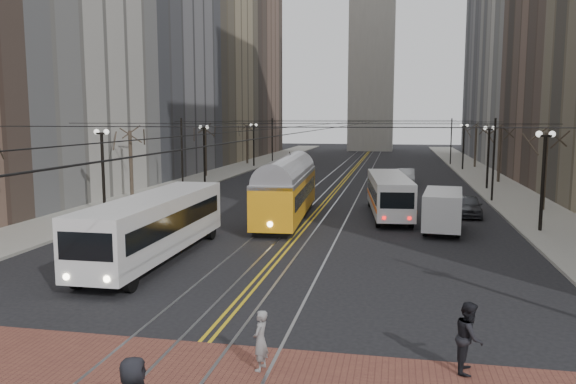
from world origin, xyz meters
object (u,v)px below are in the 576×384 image
at_px(streetcar, 287,195).
at_px(pedestrian_c, 469,337).
at_px(sedan_silver, 406,177).
at_px(transit_bus, 155,228).
at_px(rear_bus, 389,196).
at_px(cargo_van, 443,212).
at_px(sedan_grey, 469,206).
at_px(pedestrian_b, 260,340).

relative_size(streetcar, pedestrian_c, 7.20).
height_order(streetcar, sedan_silver, streetcar).
xyz_separation_m(transit_bus, rear_bus, (10.49, 14.12, -0.13)).
bearing_deg(streetcar, rear_bus, 15.74).
bearing_deg(cargo_van, streetcar, 171.41).
bearing_deg(rear_bus, transit_bus, -132.60).
relative_size(cargo_van, pedestrian_c, 2.89).
relative_size(transit_bus, sedan_silver, 2.55).
relative_size(rear_bus, cargo_van, 1.95).
distance_m(rear_bus, pedestrian_c, 23.64).
relative_size(rear_bus, sedan_grey, 2.54).
xyz_separation_m(sedan_silver, pedestrian_b, (-4.32, -43.38, 0.04)).
bearing_deg(rear_bus, sedan_grey, 5.44).
bearing_deg(sedan_grey, cargo_van, -106.92).
relative_size(sedan_grey, pedestrian_b, 2.58).
bearing_deg(rear_bus, sedan_silver, 79.79).
bearing_deg(cargo_van, sedan_silver, 100.24).
xyz_separation_m(rear_bus, pedestrian_c, (2.43, -23.51, -0.43)).
distance_m(streetcar, rear_bus, 6.95).
distance_m(pedestrian_b, pedestrian_c, 5.43).
relative_size(rear_bus, pedestrian_c, 5.63).
bearing_deg(pedestrian_b, transit_bus, -134.48).
xyz_separation_m(rear_bus, sedan_silver, (1.40, 18.94, -0.60)).
bearing_deg(pedestrian_c, sedan_silver, 10.37).
distance_m(streetcar, cargo_van, 10.07).
distance_m(transit_bus, rear_bus, 17.59).
bearing_deg(transit_bus, sedan_grey, 43.54).
relative_size(transit_bus, pedestrian_b, 7.47).
bearing_deg(streetcar, cargo_van, -17.85).
bearing_deg(sedan_grey, sedan_silver, 105.63).
xyz_separation_m(streetcar, pedestrian_b, (3.65, -22.18, -0.77)).
bearing_deg(sedan_grey, transit_bus, -132.90).
height_order(transit_bus, sedan_silver, transit_bus).
height_order(streetcar, sedan_grey, streetcar).
height_order(transit_bus, streetcar, streetcar).
height_order(sedan_silver, pedestrian_b, pedestrian_b).
distance_m(rear_bus, pedestrian_b, 24.62).
height_order(sedan_silver, pedestrian_c, pedestrian_c).
height_order(pedestrian_b, pedestrian_c, pedestrian_c).
relative_size(streetcar, pedestrian_b, 8.38).
bearing_deg(cargo_van, transit_bus, -139.69).
bearing_deg(sedan_silver, transit_bus, -109.68).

